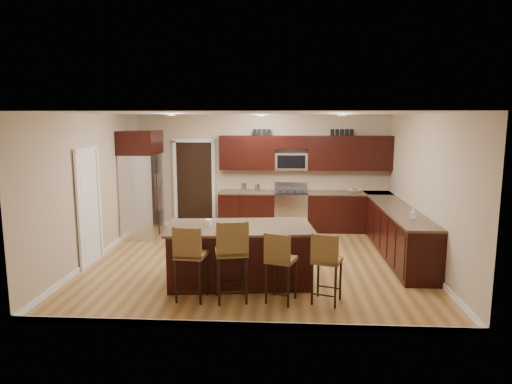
# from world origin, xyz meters

# --- Properties ---
(floor) EXTENTS (6.00, 6.00, 0.00)m
(floor) POSITION_xyz_m (0.00, 0.00, 0.00)
(floor) COLOR #A37640
(floor) RESTS_ON ground
(ceiling) EXTENTS (6.00, 6.00, 0.00)m
(ceiling) POSITION_xyz_m (0.00, 0.00, 2.70)
(ceiling) COLOR silver
(ceiling) RESTS_ON wall_back
(wall_back) EXTENTS (6.00, 0.00, 6.00)m
(wall_back) POSITION_xyz_m (0.00, 2.75, 1.35)
(wall_back) COLOR tan
(wall_back) RESTS_ON floor
(wall_left) EXTENTS (0.00, 5.50, 5.50)m
(wall_left) POSITION_xyz_m (-3.00, 0.00, 1.35)
(wall_left) COLOR tan
(wall_left) RESTS_ON floor
(wall_right) EXTENTS (0.00, 5.50, 5.50)m
(wall_right) POSITION_xyz_m (3.00, 0.00, 1.35)
(wall_right) COLOR tan
(wall_right) RESTS_ON floor
(base_cabinets) EXTENTS (4.02, 3.96, 0.92)m
(base_cabinets) POSITION_xyz_m (1.90, 1.45, 0.46)
(base_cabinets) COLOR black
(base_cabinets) RESTS_ON floor
(upper_cabinets) EXTENTS (4.00, 0.33, 0.80)m
(upper_cabinets) POSITION_xyz_m (1.04, 2.58, 1.84)
(upper_cabinets) COLOR black
(upper_cabinets) RESTS_ON wall_back
(range) EXTENTS (0.76, 0.64, 1.11)m
(range) POSITION_xyz_m (0.68, 2.45, 0.47)
(range) COLOR silver
(range) RESTS_ON floor
(microwave) EXTENTS (0.76, 0.31, 0.40)m
(microwave) POSITION_xyz_m (0.68, 2.60, 1.62)
(microwave) COLOR silver
(microwave) RESTS_ON upper_cabinets
(doorway) EXTENTS (0.85, 0.03, 2.06)m
(doorway) POSITION_xyz_m (-1.65, 2.73, 1.03)
(doorway) COLOR black
(doorway) RESTS_ON floor
(pantry_door) EXTENTS (0.03, 0.80, 2.04)m
(pantry_door) POSITION_xyz_m (-2.98, -0.30, 1.02)
(pantry_door) COLOR white
(pantry_door) RESTS_ON floor
(letter_decor) EXTENTS (2.20, 0.03, 0.15)m
(letter_decor) POSITION_xyz_m (0.90, 2.58, 2.29)
(letter_decor) COLOR black
(letter_decor) RESTS_ON upper_cabinets
(island) EXTENTS (2.41, 1.44, 0.92)m
(island) POSITION_xyz_m (-0.19, -1.04, 0.43)
(island) COLOR black
(island) RESTS_ON floor
(stool_left) EXTENTS (0.46, 0.46, 1.11)m
(stool_left) POSITION_xyz_m (-0.83, -1.89, 0.69)
(stool_left) COLOR brown
(stool_left) RESTS_ON floor
(stool_mid) EXTENTS (0.53, 0.53, 1.20)m
(stool_mid) POSITION_xyz_m (-0.23, -1.89, 0.75)
(stool_mid) COLOR brown
(stool_mid) RESTS_ON floor
(stool_right) EXTENTS (0.49, 0.49, 1.03)m
(stool_right) POSITION_xyz_m (0.45, -1.88, 0.65)
(stool_right) COLOR brown
(stool_right) RESTS_ON floor
(refrigerator) EXTENTS (0.79, 0.98, 2.35)m
(refrigerator) POSITION_xyz_m (-2.62, 1.67, 1.20)
(refrigerator) COLOR silver
(refrigerator) RESTS_ON floor
(floor_mat) EXTENTS (1.17, 0.91, 0.01)m
(floor_mat) POSITION_xyz_m (1.03, 1.79, 0.01)
(floor_mat) COLOR brown
(floor_mat) RESTS_ON floor
(fruit_bowl) EXTENTS (0.35, 0.35, 0.08)m
(fruit_bowl) POSITION_xyz_m (2.15, 2.45, 0.96)
(fruit_bowl) COLOR silver
(fruit_bowl) RESTS_ON base_cabinets
(soap_bottle) EXTENTS (0.11, 0.11, 0.19)m
(soap_bottle) POSITION_xyz_m (2.70, -0.38, 1.01)
(soap_bottle) COLOR #B2B2B2
(soap_bottle) RESTS_ON base_cabinets
(canister_tall) EXTENTS (0.12, 0.12, 0.19)m
(canister_tall) POSITION_xyz_m (-0.42, 2.45, 1.02)
(canister_tall) COLOR silver
(canister_tall) RESTS_ON base_cabinets
(canister_short) EXTENTS (0.11, 0.11, 0.18)m
(canister_short) POSITION_xyz_m (-0.11, 2.45, 1.01)
(canister_short) COLOR silver
(canister_short) RESTS_ON base_cabinets
(island_jar) EXTENTS (0.10, 0.10, 0.10)m
(island_jar) POSITION_xyz_m (-0.69, -1.04, 0.97)
(island_jar) COLOR white
(island_jar) RESTS_ON island
(stool_extra) EXTENTS (0.49, 0.49, 1.03)m
(stool_extra) POSITION_xyz_m (1.10, -1.88, 0.65)
(stool_extra) COLOR brown
(stool_extra) RESTS_ON floor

